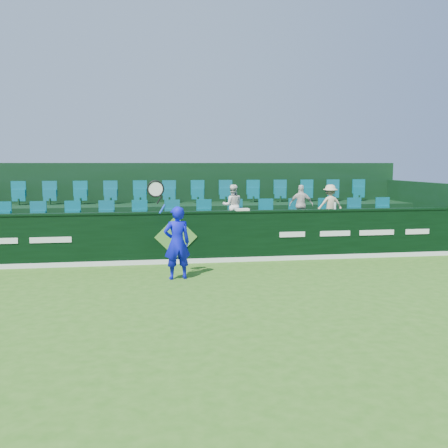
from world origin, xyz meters
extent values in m
plane|color=#2F6718|center=(0.00, 0.00, 0.00)|extent=(60.00, 60.00, 0.00)
cube|color=black|center=(0.00, 4.00, 0.65)|extent=(16.00, 0.20, 1.30)
cube|color=black|center=(0.00, 4.00, 1.32)|extent=(16.00, 0.24, 0.05)
cube|color=white|center=(0.00, 3.89, 0.06)|extent=(16.00, 0.02, 0.12)
cube|color=#4E8B32|center=(0.00, 3.88, 0.70)|extent=(1.10, 0.02, 1.10)
cube|color=white|center=(-4.30, 3.89, 0.70)|extent=(0.85, 0.01, 0.14)
cube|color=white|center=(-3.10, 3.89, 0.70)|extent=(1.00, 0.01, 0.14)
cube|color=white|center=(3.10, 3.89, 0.70)|extent=(0.70, 0.01, 0.14)
cube|color=white|center=(4.30, 3.89, 0.70)|extent=(0.85, 0.01, 0.14)
cube|color=white|center=(5.50, 3.89, 0.70)|extent=(1.00, 0.01, 0.14)
cube|color=white|center=(6.70, 3.89, 0.70)|extent=(0.70, 0.01, 0.14)
cube|color=black|center=(0.00, 5.10, 0.40)|extent=(16.00, 2.00, 0.80)
cube|color=black|center=(0.00, 7.00, 0.65)|extent=(16.00, 1.80, 1.30)
cube|color=black|center=(0.00, 8.00, 1.30)|extent=(16.00, 0.20, 2.60)
cube|color=black|center=(7.90, 6.00, 1.00)|extent=(0.20, 4.00, 2.00)
cube|color=#095F6F|center=(0.00, 5.50, 1.10)|extent=(13.50, 0.50, 0.60)
cube|color=#095F6F|center=(0.00, 7.30, 1.60)|extent=(13.50, 0.50, 0.60)
imported|color=#0C10D9|center=(-0.08, 2.19, 0.82)|extent=(0.65, 0.48, 1.64)
cylinder|color=#143FBF|center=(-0.39, 2.09, 1.60)|extent=(0.15, 0.04, 0.21)
cylinder|color=black|center=(-0.45, 2.09, 1.80)|extent=(0.13, 0.03, 0.19)
torus|color=black|center=(-0.53, 2.09, 2.04)|extent=(0.52, 0.04, 0.52)
cylinder|color=silver|center=(-0.53, 2.09, 2.04)|extent=(0.43, 0.01, 0.43)
imported|color=white|center=(1.69, 5.12, 1.39)|extent=(0.61, 0.50, 1.19)
imported|color=silver|center=(3.73, 5.12, 1.38)|extent=(0.74, 0.49, 1.17)
imported|color=beige|center=(4.60, 5.12, 1.38)|extent=(0.76, 0.44, 1.17)
cube|color=white|center=(1.75, 4.00, 1.38)|extent=(0.36, 0.24, 0.05)
cylinder|color=silver|center=(4.32, 4.00, 1.44)|extent=(0.06, 0.06, 0.19)
camera|label=1|loc=(-0.74, -8.84, 2.59)|focal=40.00mm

